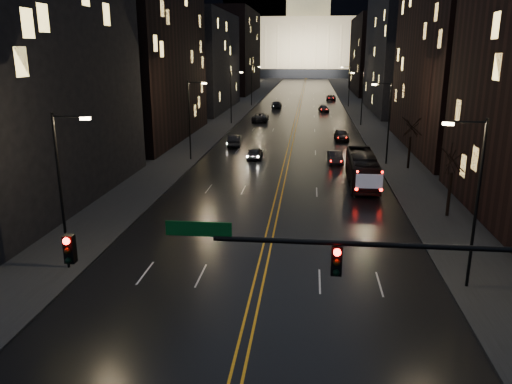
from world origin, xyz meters
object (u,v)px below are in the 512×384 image
(bus, at_px, (362,169))
(oncoming_car_a, at_px, (255,153))
(traffic_signal, at_px, (412,278))
(oncoming_car_b, at_px, (234,140))
(receding_car_a, at_px, (335,158))

(bus, relative_size, oncoming_car_a, 2.51)
(traffic_signal, bearing_deg, bus, 87.08)
(oncoming_car_a, bearing_deg, oncoming_car_b, -65.75)
(receding_car_a, bearing_deg, oncoming_car_a, 166.51)
(oncoming_car_b, relative_size, receding_car_a, 1.11)
(traffic_signal, bearing_deg, receding_car_a, 90.70)
(bus, relative_size, oncoming_car_b, 2.25)
(bus, xyz_separation_m, receding_car_a, (-2.09, 8.66, -0.77))
(traffic_signal, height_order, oncoming_car_a, traffic_signal)
(traffic_signal, relative_size, oncoming_car_b, 3.71)
(bus, height_order, oncoming_car_b, bus)
(oncoming_car_a, xyz_separation_m, receding_car_a, (9.21, -1.63, -0.02))
(receding_car_a, bearing_deg, oncoming_car_b, 140.21)
(receding_car_a, bearing_deg, traffic_signal, -92.74)
(bus, bearing_deg, oncoming_car_a, 138.40)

